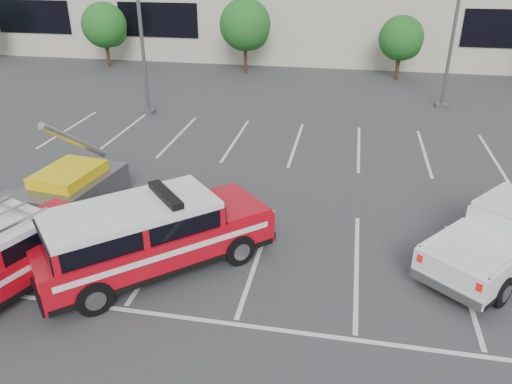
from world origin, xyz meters
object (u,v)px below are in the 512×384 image
(tree_left, at_px, (106,27))
(light_pole_mid, at_px, (458,5))
(utility_rig, at_px, (67,192))
(tree_mid_right, at_px, (402,40))
(white_pickup, at_px, (503,240))
(tree_mid_left, at_px, (247,27))
(light_pole_left, at_px, (139,7))
(fire_chief_suv, at_px, (151,240))

(tree_left, bearing_deg, light_pole_mid, -15.43)
(light_pole_mid, xyz_separation_m, utility_rig, (-13.56, -14.43, -4.55))
(tree_mid_right, distance_m, light_pole_mid, 6.88)
(white_pickup, bearing_deg, light_pole_mid, 126.91)
(tree_mid_left, bearing_deg, utility_rig, -94.62)
(tree_left, xyz_separation_m, light_pole_left, (6.91, -10.05, 2.41))
(tree_mid_left, distance_m, white_pickup, 24.06)
(tree_left, xyz_separation_m, tree_mid_right, (20.00, -0.00, -0.27))
(tree_mid_right, height_order, fire_chief_suv, tree_mid_right)
(tree_mid_right, height_order, light_pole_mid, light_pole_mid)
(tree_mid_right, bearing_deg, white_pickup, -86.18)
(light_pole_left, relative_size, white_pickup, 1.87)
(fire_chief_suv, distance_m, utility_rig, 4.73)
(light_pole_mid, distance_m, white_pickup, 15.67)
(tree_left, relative_size, tree_mid_left, 0.91)
(white_pickup, bearing_deg, tree_mid_right, 132.65)
(tree_left, distance_m, tree_mid_left, 10.00)
(tree_left, bearing_deg, utility_rig, -67.83)
(fire_chief_suv, bearing_deg, light_pole_mid, 107.88)
(tree_mid_right, relative_size, white_pickup, 0.73)
(tree_mid_left, relative_size, utility_rig, 1.25)
(light_pole_mid, height_order, white_pickup, light_pole_mid)
(tree_left, distance_m, fire_chief_suv, 26.24)
(tree_mid_right, xyz_separation_m, white_pickup, (1.41, -21.05, -1.83))
(tree_mid_right, distance_m, fire_chief_suv, 24.43)
(tree_mid_right, xyz_separation_m, light_pole_left, (-13.09, -10.05, 2.68))
(fire_chief_suv, bearing_deg, tree_mid_right, 118.84)
(white_pickup, relative_size, utility_rig, 1.41)
(tree_mid_left, relative_size, light_pole_mid, 0.47)
(tree_left, distance_m, tree_mid_right, 20.00)
(light_pole_left, distance_m, light_pole_mid, 15.52)
(fire_chief_suv, bearing_deg, tree_mid_left, 142.94)
(fire_chief_suv, bearing_deg, white_pickup, 60.08)
(tree_left, height_order, light_pole_mid, light_pole_mid)
(tree_left, relative_size, tree_mid_right, 1.11)
(tree_left, xyz_separation_m, fire_chief_suv, (12.27, -23.12, -1.90))
(tree_mid_left, bearing_deg, white_pickup, -61.55)
(tree_left, bearing_deg, white_pickup, -44.52)
(tree_mid_right, xyz_separation_m, utility_rig, (-11.66, -20.48, -1.87))
(light_pole_mid, distance_m, utility_rig, 20.32)
(fire_chief_suv, relative_size, utility_rig, 1.53)
(tree_left, height_order, white_pickup, tree_left)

